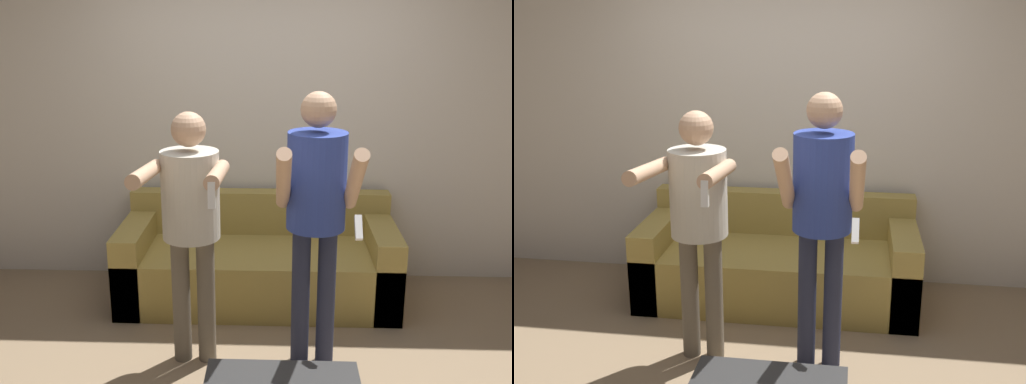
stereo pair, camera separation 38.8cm
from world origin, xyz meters
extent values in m
cube|color=silver|center=(0.00, 1.69, 1.35)|extent=(6.40, 0.06, 2.70)
cube|color=#AD9347|center=(-0.04, 1.20, 0.21)|extent=(2.02, 0.85, 0.42)
cube|color=#AD9347|center=(-0.04, 1.54, 0.58)|extent=(2.02, 0.16, 0.34)
cube|color=#AD9347|center=(-0.95, 1.20, 0.30)|extent=(0.20, 0.85, 0.60)
cube|color=#AD9347|center=(0.88, 1.20, 0.30)|extent=(0.20, 0.85, 0.60)
cylinder|color=#6B6051|center=(-0.48, 0.35, 0.41)|extent=(0.11, 0.11, 0.81)
cylinder|color=#6B6051|center=(-0.32, 0.35, 0.41)|extent=(0.11, 0.11, 0.81)
cylinder|color=beige|center=(-0.40, 0.35, 1.07)|extent=(0.34, 0.34, 0.52)
sphere|color=tan|center=(-0.40, 0.35, 1.46)|extent=(0.20, 0.20, 0.20)
cylinder|color=tan|center=(-0.59, 0.06, 1.27)|extent=(0.08, 0.58, 0.14)
cylinder|color=tan|center=(-0.21, 0.06, 1.27)|extent=(0.08, 0.58, 0.14)
cube|color=white|center=(-0.21, -0.23, 1.25)|extent=(0.04, 0.04, 0.13)
cylinder|color=#282D47|center=(0.25, 0.35, 0.44)|extent=(0.11, 0.11, 0.88)
cylinder|color=#282D47|center=(0.40, 0.35, 0.44)|extent=(0.11, 0.11, 0.88)
cylinder|color=#2D429E|center=(0.33, 0.35, 1.17)|extent=(0.34, 0.34, 0.57)
sphere|color=tan|center=(0.33, 0.35, 1.57)|extent=(0.20, 0.20, 0.20)
cylinder|color=tan|center=(0.14, 0.13, 1.23)|extent=(0.08, 0.48, 0.44)
cylinder|color=tan|center=(0.52, 0.13, 1.23)|extent=(0.08, 0.48, 0.44)
cube|color=white|center=(0.52, -0.08, 1.04)|extent=(0.04, 0.11, 0.12)
camera|label=1|loc=(0.11, -2.96, 2.06)|focal=42.00mm
camera|label=2|loc=(0.50, -2.92, 2.06)|focal=42.00mm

